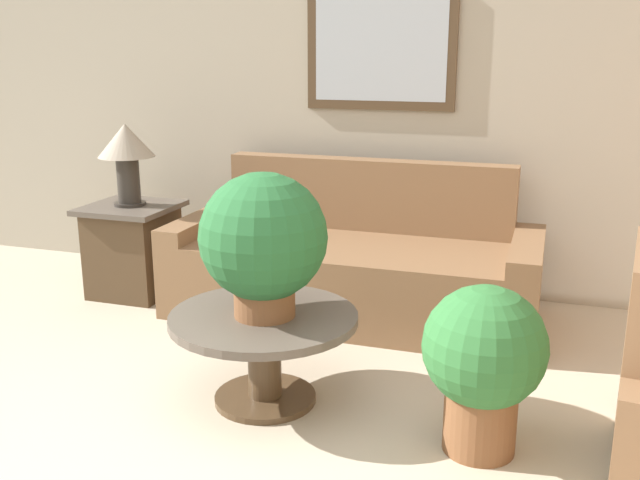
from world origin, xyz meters
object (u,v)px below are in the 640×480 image
object	(u,v)px
potted_plant_on_table	(263,240)
potted_plant_floor	(484,359)
side_table	(133,249)
couch_main	(354,267)
table_lamp	(126,149)
coffee_table	(264,338)

from	to	relation	value
potted_plant_on_table	potted_plant_floor	world-z (taller)	potted_plant_on_table
side_table	couch_main	bearing A→B (deg)	4.59
table_lamp	potted_plant_floor	xyz separation A→B (m)	(2.46, -1.28, -0.58)
coffee_table	potted_plant_on_table	bearing A→B (deg)	-48.95
coffee_table	potted_plant_on_table	world-z (taller)	potted_plant_on_table
couch_main	table_lamp	distance (m)	1.68
coffee_table	table_lamp	size ratio (longest dim) A/B	1.62
couch_main	side_table	size ratio (longest dim) A/B	3.65
couch_main	potted_plant_on_table	world-z (taller)	potted_plant_on_table
potted_plant_floor	couch_main	bearing A→B (deg)	123.86
table_lamp	potted_plant_on_table	xyz separation A→B (m)	(1.46, -1.18, -0.20)
potted_plant_floor	table_lamp	bearing A→B (deg)	152.56
potted_plant_on_table	couch_main	bearing A→B (deg)	87.23
potted_plant_floor	potted_plant_on_table	bearing A→B (deg)	174.18
side_table	potted_plant_on_table	xyz separation A→B (m)	(1.46, -1.18, 0.48)
side_table	potted_plant_floor	distance (m)	2.78
couch_main	potted_plant_on_table	bearing A→B (deg)	-92.77
couch_main	potted_plant_on_table	distance (m)	1.39
potted_plant_floor	side_table	bearing A→B (deg)	152.56
couch_main	coffee_table	xyz separation A→B (m)	(-0.08, -1.28, 0.02)
coffee_table	table_lamp	bearing A→B (deg)	141.24
couch_main	side_table	distance (m)	1.53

